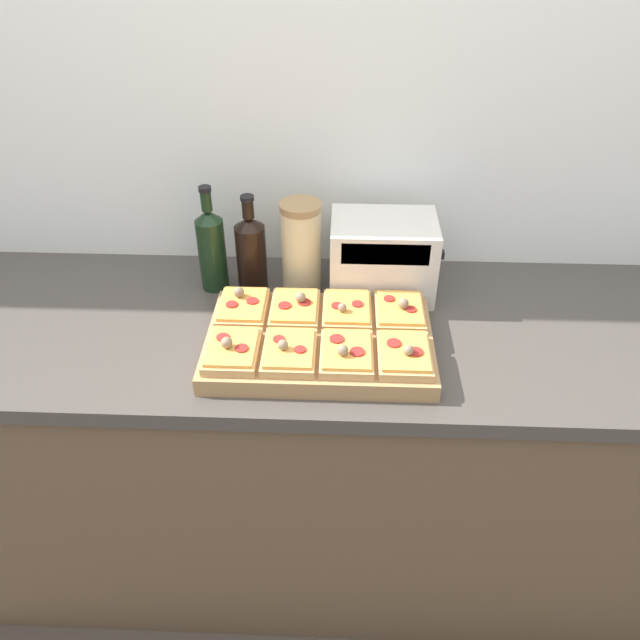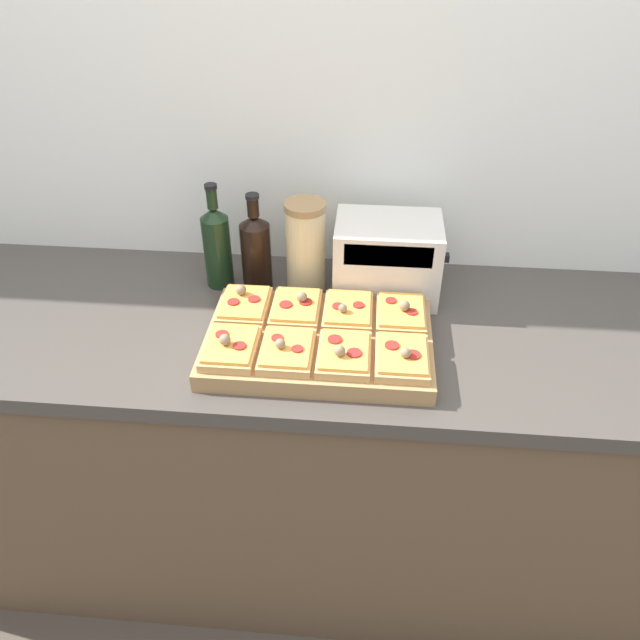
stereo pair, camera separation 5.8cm
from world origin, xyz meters
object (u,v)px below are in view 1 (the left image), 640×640
cutting_board (319,342)px  olive_oil_bottle (212,248)px  grain_jar_tall (301,247)px  wine_bottle (251,252)px  toaster_oven (383,257)px

cutting_board → olive_oil_bottle: bearing=138.1°
cutting_board → grain_jar_tall: size_ratio=2.10×
olive_oil_bottle → wine_bottle: size_ratio=1.08×
toaster_oven → cutting_board: bearing=-120.4°
cutting_board → toaster_oven: 0.32m
wine_bottle → toaster_oven: wine_bottle is taller
grain_jar_tall → olive_oil_bottle: bearing=180.0°
olive_oil_bottle → grain_jar_tall: (0.24, 0.00, 0.01)m
cutting_board → wine_bottle: 0.34m
olive_oil_bottle → toaster_oven: size_ratio=0.99×
grain_jar_tall → toaster_oven: 0.21m
olive_oil_bottle → grain_jar_tall: bearing=0.0°
wine_bottle → toaster_oven: bearing=-0.1°
cutting_board → toaster_oven: size_ratio=1.79×
cutting_board → grain_jar_tall: (-0.06, 0.26, 0.10)m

